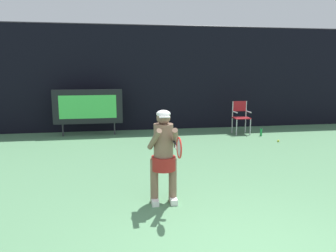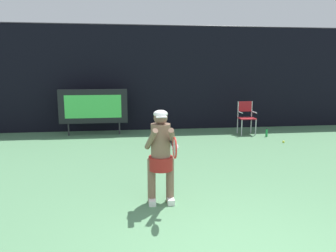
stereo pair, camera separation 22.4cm
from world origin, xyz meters
name	(u,v)px [view 2 (the right image)]	position (x,y,z in m)	size (l,w,h in m)	color
backdrop_screen	(160,79)	(0.00, 8.50, 1.81)	(18.00, 0.12, 3.66)	black
scoreboard	(93,106)	(-2.27, 7.74, 0.95)	(2.20, 0.21, 1.50)	black
umpire_chair	(246,116)	(2.75, 7.24, 0.62)	(0.52, 0.44, 1.08)	#B7B7BC
water_bottle	(267,133)	(3.26, 6.73, 0.12)	(0.07, 0.07, 0.27)	green
tennis_player	(161,153)	(-0.69, 1.97, 0.84)	(0.52, 0.59, 1.52)	white
tennis_racket	(174,147)	(-0.55, 1.44, 1.05)	(0.03, 0.60, 0.31)	black
tennis_ball_loose	(283,142)	(3.37, 5.79, 0.03)	(0.07, 0.07, 0.07)	#CCDB3D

